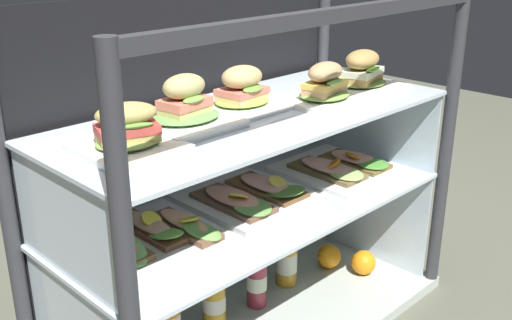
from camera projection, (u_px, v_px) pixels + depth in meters
case_frame at (224, 153)px, 1.64m from camera, size 1.13×0.51×0.91m
riser_lower_tier at (256, 265)px, 1.66m from camera, size 1.06×0.43×0.34m
shelf_lower_glass at (256, 206)px, 1.60m from camera, size 1.08×0.45×0.01m
riser_upper_tier at (256, 162)px, 1.56m from camera, size 1.06×0.43×0.24m
shelf_upper_glass at (256, 115)px, 1.51m from camera, size 1.08×0.45×0.01m
plated_roll_sandwich_mid_left at (128, 134)px, 1.23m from camera, size 0.19×0.19×0.10m
plated_roll_sandwich_right_of_center at (185, 110)px, 1.39m from camera, size 0.21×0.21×0.12m
plated_roll_sandwich_left_of_center at (242, 93)px, 1.53m from camera, size 0.20×0.20×0.11m
plated_roll_sandwich_center at (325, 89)px, 1.58m from camera, size 0.20×0.20×0.11m
plated_roll_sandwich_near_left_corner at (362, 75)px, 1.71m from camera, size 0.20×0.20×0.11m
open_sandwich_tray_center at (152, 236)px, 1.39m from camera, size 0.29×0.31×0.06m
open_sandwich_tray_far_left at (249, 196)px, 1.60m from camera, size 0.29×0.31×0.07m
open_sandwich_tray_mid_left at (340, 167)px, 1.80m from camera, size 0.29×0.31×0.06m
juice_bottle_back_center at (168, 317)px, 1.57m from camera, size 0.06×0.06×0.24m
juice_bottle_tucked_behind at (214, 300)px, 1.66m from camera, size 0.06×0.06×0.21m
juice_bottle_front_middle at (257, 279)px, 1.76m from camera, size 0.06×0.06×0.22m
juice_bottle_front_second at (287, 258)px, 1.87m from camera, size 0.07×0.07×0.22m
orange_fruit_beside_bottles at (329, 256)px, 1.97m from camera, size 0.08×0.08×0.08m
orange_fruit_near_left_post at (364, 262)px, 1.94m from camera, size 0.08×0.08×0.08m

